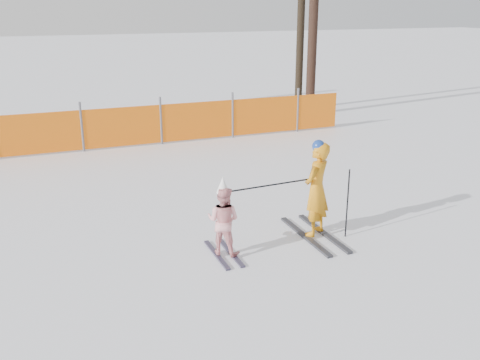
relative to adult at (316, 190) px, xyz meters
name	(u,v)px	position (x,y,z in m)	size (l,w,h in m)	color
ground	(252,253)	(-1.17, -0.22, -0.78)	(120.00, 120.00, 0.00)	white
adult	(316,190)	(0.00, 0.00, 0.00)	(0.66, 1.57, 1.58)	black
child	(223,220)	(-1.58, -0.10, -0.23)	(0.63, 1.00, 1.22)	black
ski_poles	(307,194)	(-0.22, -0.12, 0.01)	(1.92, 0.22, 1.12)	black
safety_fence	(20,135)	(-4.30, 6.65, -0.22)	(17.29, 0.06, 1.25)	#595960
tree_trunks	(218,23)	(1.79, 9.62, 2.18)	(10.14, 2.30, 6.15)	black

